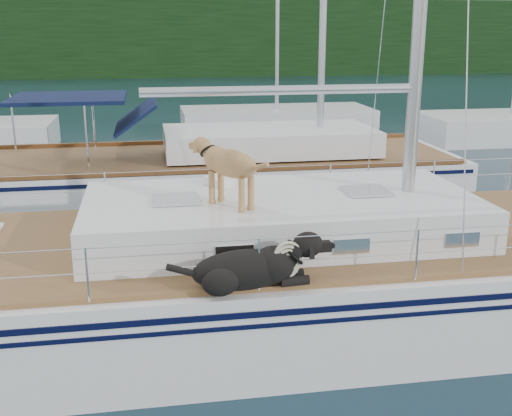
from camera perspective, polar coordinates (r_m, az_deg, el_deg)
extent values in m
plane|color=black|center=(9.10, -2.94, -10.22)|extent=(120.00, 120.00, 0.00)
cube|color=black|center=(53.13, -9.00, 14.69)|extent=(90.00, 3.00, 6.00)
cube|color=#595147|center=(54.43, -8.91, 12.19)|extent=(92.00, 1.00, 1.20)
cube|color=white|center=(8.89, -2.98, -7.33)|extent=(12.00, 3.80, 1.40)
cube|color=olive|center=(8.63, -3.05, -2.88)|extent=(11.52, 3.50, 0.06)
cube|color=white|center=(8.66, 2.18, -0.68)|extent=(5.20, 2.50, 0.55)
cylinder|color=silver|center=(8.34, 2.30, 10.42)|extent=(3.60, 0.12, 0.12)
cylinder|color=silver|center=(6.80, -1.39, -2.87)|extent=(10.56, 0.01, 0.01)
cylinder|color=silver|center=(10.15, -4.27, 3.44)|extent=(10.56, 0.01, 0.01)
cube|color=blue|center=(9.66, -5.03, -0.52)|extent=(0.69, 0.61, 0.04)
cube|color=white|center=(9.20, -2.86, 2.47)|extent=(0.61, 0.59, 0.12)
torus|color=beige|center=(6.95, 2.82, -4.21)|extent=(0.42, 0.18, 0.40)
cube|color=white|center=(14.91, -3.37, 2.11)|extent=(11.00, 3.50, 1.30)
cube|color=olive|center=(14.77, -3.41, 4.56)|extent=(10.56, 3.29, 0.06)
cube|color=white|center=(14.88, 1.19, 6.05)|extent=(4.80, 2.30, 0.55)
cube|color=#0F1B3F|center=(14.57, -16.28, 9.38)|extent=(2.40, 2.30, 0.08)
cube|color=white|center=(24.88, 1.84, 7.61)|extent=(7.20, 3.00, 1.10)
cube|color=white|center=(25.02, 21.68, 6.54)|extent=(6.40, 3.00, 1.10)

